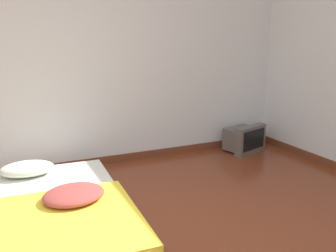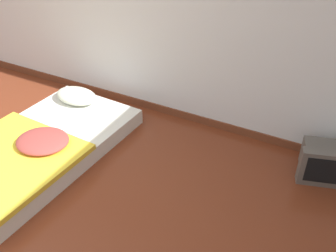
% 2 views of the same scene
% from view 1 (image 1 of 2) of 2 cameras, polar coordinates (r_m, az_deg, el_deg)
% --- Properties ---
extents(wall_back, '(8.33, 0.08, 2.60)m').
position_cam_1_polar(wall_back, '(4.31, -17.90, 9.96)').
color(wall_back, silver).
rests_on(wall_back, ground_plane).
extents(mattress_bed, '(1.23, 2.07, 0.31)m').
position_cam_1_polar(mattress_bed, '(3.28, -16.63, -12.38)').
color(mattress_bed, silver).
rests_on(mattress_bed, ground_plane).
extents(crt_tv, '(0.56, 0.48, 0.36)m').
position_cam_1_polar(crt_tv, '(5.11, 11.50, -1.90)').
color(crt_tv, '#56514C').
rests_on(crt_tv, ground_plane).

